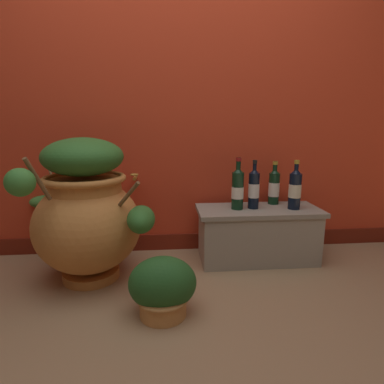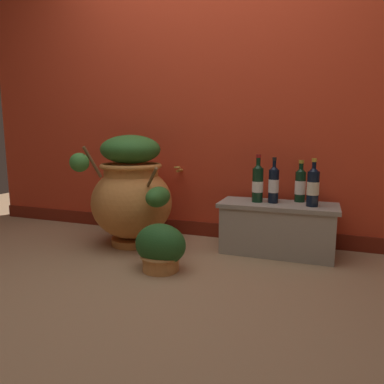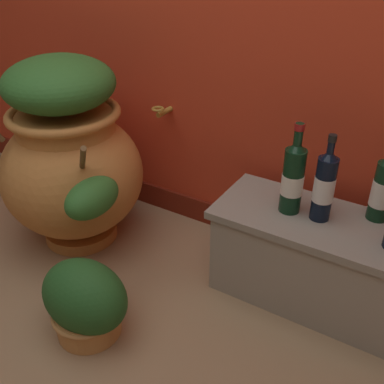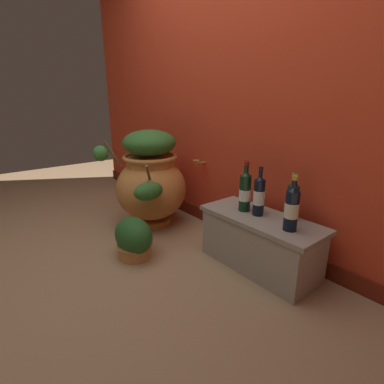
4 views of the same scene
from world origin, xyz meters
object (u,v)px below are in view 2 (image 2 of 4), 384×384
terracotta_urn (132,192)px  wine_bottle_back (300,184)px  wine_bottle_middle (274,183)px  wine_bottle_left (313,186)px  wine_bottle_right (258,182)px  potted_shrub (160,248)px

terracotta_urn → wine_bottle_back: terracotta_urn is taller
wine_bottle_middle → wine_bottle_back: bearing=31.3°
wine_bottle_left → wine_bottle_right: wine_bottle_right is taller
wine_bottle_middle → terracotta_urn: bearing=-170.1°
wine_bottle_left → wine_bottle_back: bearing=121.4°
wine_bottle_middle → wine_bottle_back: size_ratio=1.07×
terracotta_urn → wine_bottle_right: terracotta_urn is taller
wine_bottle_middle → potted_shrub: 0.93m
wine_bottle_back → wine_bottle_right: bearing=-158.1°
wine_bottle_left → wine_bottle_back: size_ratio=1.08×
wine_bottle_middle → potted_shrub: wine_bottle_middle is taller
wine_bottle_left → wine_bottle_middle: bearing=171.6°
terracotta_urn → wine_bottle_back: 1.26m
wine_bottle_right → wine_bottle_back: wine_bottle_right is taller
wine_bottle_back → wine_bottle_left: bearing=-58.6°
wine_bottle_right → potted_shrub: wine_bottle_right is taller
wine_bottle_left → wine_bottle_middle: size_ratio=1.00×
potted_shrub → wine_bottle_back: bearing=42.0°
terracotta_urn → wine_bottle_back: bearing=13.3°
wine_bottle_left → wine_bottle_middle: wine_bottle_left is taller
wine_bottle_right → potted_shrub: (-0.50, -0.59, -0.37)m
terracotta_urn → wine_bottle_right: (0.94, 0.17, 0.10)m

